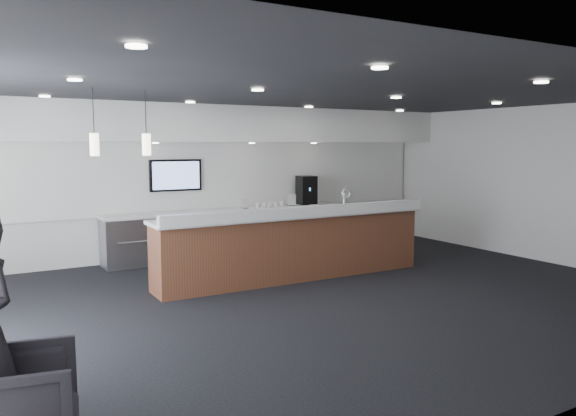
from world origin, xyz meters
TOP-DOWN VIEW (x-y plane):
  - ground at (0.00, 0.00)m, footprint 10.00×10.00m
  - ceiling at (0.00, 0.00)m, footprint 10.00×8.00m
  - back_wall at (0.00, 4.00)m, footprint 10.00×0.02m
  - right_wall at (5.00, 0.00)m, footprint 0.02×8.00m
  - soffit_bulkhead at (0.00, 3.55)m, footprint 10.00×0.90m
  - alcove_panel at (0.00, 3.97)m, footprint 9.80×0.06m
  - back_credenza at (-0.00, 3.64)m, footprint 5.06×0.66m
  - wall_tv at (-1.00, 3.91)m, footprint 1.05×0.08m
  - pendant_left at (-2.40, 0.80)m, footprint 0.12×0.12m
  - pendant_right at (-3.10, 0.80)m, footprint 0.12×0.12m
  - ceiling_can_lights at (0.00, 0.00)m, footprint 7.00×5.00m
  - service_counter at (0.12, 1.25)m, footprint 4.85×0.86m
  - coffee_machine at (1.86, 3.62)m, footprint 0.41×0.50m
  - info_sign_left at (0.35, 3.57)m, footprint 0.15×0.03m
  - info_sign_right at (1.43, 3.52)m, footprint 0.18×0.03m
  - armchair at (-4.40, -2.35)m, footprint 0.96×0.94m
  - cup_0 at (1.20, 3.57)m, footprint 0.11×0.11m
  - cup_1 at (1.06, 3.57)m, footprint 0.15×0.15m
  - cup_2 at (0.92, 3.57)m, footprint 0.14×0.14m
  - cup_3 at (0.78, 3.57)m, footprint 0.14×0.14m
  - cup_4 at (0.64, 3.57)m, footprint 0.15×0.15m

SIDE VIEW (x-z plane):
  - ground at x=0.00m, z-range 0.00..0.00m
  - armchair at x=-4.40m, z-range 0.00..0.75m
  - back_credenza at x=0.00m, z-range 0.00..0.95m
  - service_counter at x=0.12m, z-range -0.17..1.32m
  - cup_0 at x=1.20m, z-range 0.95..1.05m
  - cup_1 at x=1.06m, z-range 0.95..1.05m
  - cup_2 at x=0.92m, z-range 0.95..1.05m
  - cup_3 at x=0.78m, z-range 0.95..1.05m
  - cup_4 at x=0.64m, z-range 0.95..1.05m
  - info_sign_left at x=0.35m, z-range 0.95..1.15m
  - info_sign_right at x=1.43m, z-range 0.95..1.19m
  - coffee_machine at x=1.86m, z-range 0.95..1.57m
  - back_wall at x=0.00m, z-range 0.00..3.00m
  - right_wall at x=5.00m, z-range 0.00..3.00m
  - alcove_panel at x=0.00m, z-range 0.90..2.30m
  - wall_tv at x=-1.00m, z-range 1.34..1.96m
  - pendant_left at x=-2.40m, z-range 2.10..2.40m
  - pendant_right at x=-3.10m, z-range 2.10..2.40m
  - soffit_bulkhead at x=0.00m, z-range 2.30..3.00m
  - ceiling_can_lights at x=0.00m, z-range 2.96..2.98m
  - ceiling at x=0.00m, z-range 2.99..3.01m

